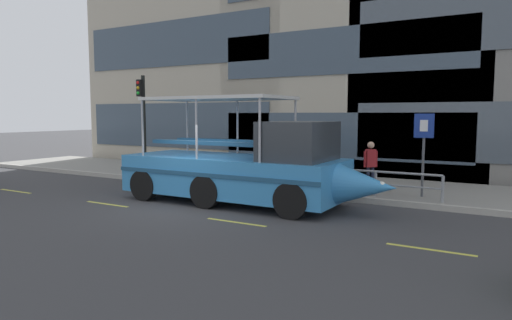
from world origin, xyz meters
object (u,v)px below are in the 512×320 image
at_px(duck_tour_boat, 246,169).
at_px(traffic_light_pole, 143,115).
at_px(leaned_bicycle, 171,167).
at_px(parking_sign, 424,141).
at_px(pedestrian_near_bow, 371,162).

bearing_deg(duck_tour_boat, traffic_light_pole, 158.56).
xyz_separation_m(traffic_light_pole, duck_tour_boat, (6.99, -2.74, -1.68)).
xyz_separation_m(traffic_light_pole, leaned_bicycle, (1.46, 0.10, -2.23)).
bearing_deg(parking_sign, traffic_light_pole, -178.71).
bearing_deg(traffic_light_pole, duck_tour_boat, -21.44).
bearing_deg(traffic_light_pole, pedestrian_near_bow, 2.15).
relative_size(traffic_light_pole, duck_tour_boat, 0.49).
distance_m(leaned_bicycle, duck_tour_boat, 6.24).
relative_size(duck_tour_boat, pedestrian_near_bow, 5.20).
xyz_separation_m(leaned_bicycle, duck_tour_boat, (5.53, -2.84, 0.55)).
bearing_deg(pedestrian_near_bow, traffic_light_pole, -177.85).
bearing_deg(traffic_light_pole, leaned_bicycle, 3.84).
bearing_deg(leaned_bicycle, pedestrian_near_bow, 1.86).
xyz_separation_m(traffic_light_pole, pedestrian_near_bow, (10.01, 0.38, -1.57)).
relative_size(leaned_bicycle, duck_tour_boat, 0.20).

